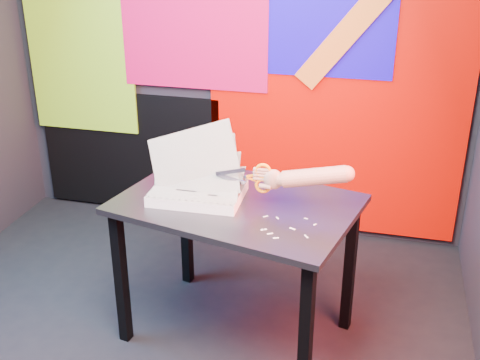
# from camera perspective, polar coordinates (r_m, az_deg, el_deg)

# --- Properties ---
(room) EXTENTS (3.01, 3.01, 2.71)m
(room) POSITION_cam_1_polar(r_m,az_deg,el_deg) (2.43, -9.69, 8.65)
(room) COLOR black
(room) RESTS_ON ground
(backdrop) EXTENTS (2.88, 0.05, 2.08)m
(backdrop) POSITION_cam_1_polar(r_m,az_deg,el_deg) (3.86, 0.26, 8.55)
(backdrop) COLOR #C50800
(backdrop) RESTS_ON ground
(work_table) EXTENTS (1.21, 0.94, 0.75)m
(work_table) POSITION_cam_1_polar(r_m,az_deg,el_deg) (2.85, -0.29, -3.92)
(work_table) COLOR black
(work_table) RESTS_ON ground
(printout_stack) EXTENTS (0.49, 0.32, 0.39)m
(printout_stack) POSITION_cam_1_polar(r_m,az_deg,el_deg) (2.84, -4.02, -1.02)
(printout_stack) COLOR white
(printout_stack) RESTS_ON work_table
(scissors) EXTENTS (0.26, 0.02, 0.15)m
(scissors) POSITION_cam_1_polar(r_m,az_deg,el_deg) (2.72, 1.83, 0.20)
(scissors) COLOR #9FA5C2
(scissors) RESTS_ON printout_stack
(hand_forearm) EXTENTS (0.44, 0.08, 0.15)m
(hand_forearm) POSITION_cam_1_polar(r_m,az_deg,el_deg) (2.67, 6.42, 0.28)
(hand_forearm) COLOR tan
(hand_forearm) RESTS_ON work_table
(paper_clippings) EXTENTS (0.24, 0.22, 0.00)m
(paper_clippings) POSITION_cam_1_polar(r_m,az_deg,el_deg) (2.57, 3.95, -4.62)
(paper_clippings) COLOR silver
(paper_clippings) RESTS_ON work_table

